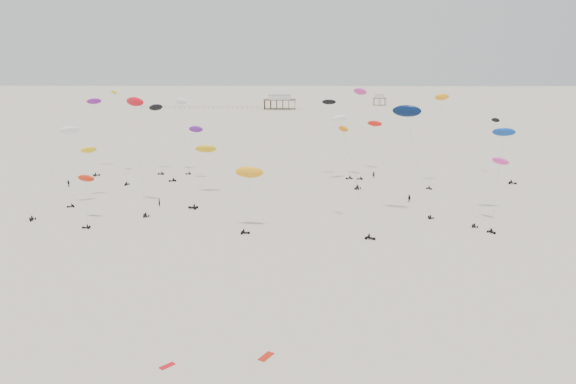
{
  "coord_description": "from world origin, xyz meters",
  "views": [
    {
      "loc": [
        1.92,
        -22.56,
        33.73
      ],
      "look_at": [
        0.0,
        88.0,
        7.0
      ],
      "focal_mm": 35.0,
      "sensor_mm": 36.0,
      "label": 1
    }
  ],
  "objects_px": {
    "pavilion_small": "(380,100)",
    "rig_9": "(86,188)",
    "pavilion_main": "(280,103)",
    "rig_4": "(440,112)",
    "rig_0": "(61,149)",
    "spectator_0": "(160,206)"
  },
  "relations": [
    {
      "from": "pavilion_small",
      "to": "rig_0",
      "type": "bearing_deg",
      "value": -111.52
    },
    {
      "from": "pavilion_small",
      "to": "rig_4",
      "type": "height_order",
      "value": "rig_4"
    },
    {
      "from": "rig_9",
      "to": "pavilion_main",
      "type": "bearing_deg",
      "value": -12.34
    },
    {
      "from": "pavilion_main",
      "to": "spectator_0",
      "type": "bearing_deg",
      "value": -94.64
    },
    {
      "from": "rig_0",
      "to": "rig_9",
      "type": "bearing_deg",
      "value": 123.17
    },
    {
      "from": "pavilion_main",
      "to": "rig_4",
      "type": "relative_size",
      "value": 0.86
    },
    {
      "from": "rig_9",
      "to": "rig_4",
      "type": "bearing_deg",
      "value": -71.89
    },
    {
      "from": "pavilion_small",
      "to": "rig_0",
      "type": "relative_size",
      "value": 0.44
    },
    {
      "from": "pavilion_main",
      "to": "rig_9",
      "type": "bearing_deg",
      "value": -97.0
    },
    {
      "from": "pavilion_small",
      "to": "rig_9",
      "type": "relative_size",
      "value": 0.85
    },
    {
      "from": "pavilion_small",
      "to": "rig_9",
      "type": "height_order",
      "value": "rig_9"
    },
    {
      "from": "pavilion_main",
      "to": "rig_9",
      "type": "distance_m",
      "value": 262.11
    },
    {
      "from": "spectator_0",
      "to": "pavilion_small",
      "type": "bearing_deg",
      "value": -56.05
    },
    {
      "from": "pavilion_main",
      "to": "rig_0",
      "type": "xyz_separation_m",
      "value": [
        -40.55,
        -250.37,
        9.6
      ]
    },
    {
      "from": "pavilion_small",
      "to": "rig_4",
      "type": "xyz_separation_m",
      "value": [
        -21.06,
        -255.05,
        16.09
      ]
    },
    {
      "from": "rig_4",
      "to": "rig_9",
      "type": "relative_size",
      "value": 2.33
    },
    {
      "from": "rig_4",
      "to": "pavilion_main",
      "type": "bearing_deg",
      "value": -109.73
    },
    {
      "from": "rig_4",
      "to": "spectator_0",
      "type": "bearing_deg",
      "value": -14.04
    },
    {
      "from": "pavilion_main",
      "to": "rig_4",
      "type": "bearing_deg",
      "value": -77.73
    },
    {
      "from": "pavilion_main",
      "to": "spectator_0",
      "type": "relative_size",
      "value": 9.49
    },
    {
      "from": "pavilion_small",
      "to": "rig_4",
      "type": "bearing_deg",
      "value": -94.72
    },
    {
      "from": "rig_0",
      "to": "rig_9",
      "type": "relative_size",
      "value": 1.95
    }
  ]
}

